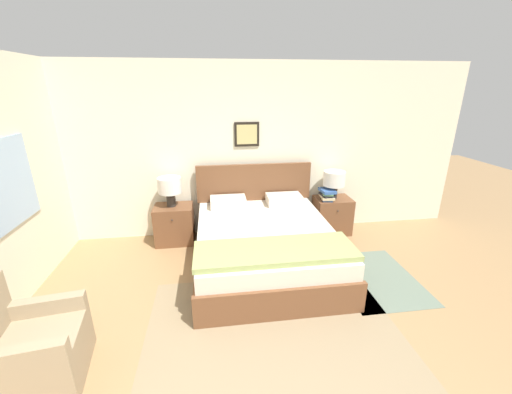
# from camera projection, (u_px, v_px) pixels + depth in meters

# --- Properties ---
(wall_back) EXTENTS (7.27, 0.09, 2.60)m
(wall_back) POSITION_uv_depth(u_px,v_px,m) (234.00, 152.00, 4.76)
(wall_back) COLOR beige
(wall_back) RESTS_ON ground_plane
(area_rug_main) EXTENTS (2.44, 1.85, 0.01)m
(area_rug_main) POSITION_uv_depth(u_px,v_px,m) (273.00, 331.00, 3.04)
(area_rug_main) COLOR #897556
(area_rug_main) RESTS_ON ground_plane
(area_rug_bedside) EXTENTS (0.94, 1.25, 0.01)m
(area_rug_bedside) POSITION_uv_depth(u_px,v_px,m) (376.00, 278.00, 3.89)
(area_rug_bedside) COLOR slate
(area_rug_bedside) RESTS_ON ground_plane
(bed) EXTENTS (1.76, 2.11, 1.13)m
(bed) POSITION_uv_depth(u_px,v_px,m) (265.00, 244.00, 4.09)
(bed) COLOR brown
(bed) RESTS_ON ground_plane
(armchair) EXTENTS (0.76, 0.74, 0.86)m
(armchair) POSITION_uv_depth(u_px,v_px,m) (29.00, 351.00, 2.46)
(armchair) COLOR #998466
(armchair) RESTS_ON ground_plane
(nightstand_near_window) EXTENTS (0.56, 0.44, 0.58)m
(nightstand_near_window) POSITION_uv_depth(u_px,v_px,m) (175.00, 224.00, 4.71)
(nightstand_near_window) COLOR brown
(nightstand_near_window) RESTS_ON ground_plane
(nightstand_by_door) EXTENTS (0.56, 0.44, 0.58)m
(nightstand_by_door) POSITION_uv_depth(u_px,v_px,m) (332.00, 215.00, 5.03)
(nightstand_by_door) COLOR brown
(nightstand_by_door) RESTS_ON ground_plane
(table_lamp_near_window) EXTENTS (0.33, 0.33, 0.43)m
(table_lamp_near_window) POSITION_uv_depth(u_px,v_px,m) (170.00, 187.00, 4.52)
(table_lamp_near_window) COLOR #2D2823
(table_lamp_near_window) RESTS_ON nightstand_near_window
(table_lamp_by_door) EXTENTS (0.33, 0.33, 0.43)m
(table_lamp_by_door) POSITION_uv_depth(u_px,v_px,m) (334.00, 180.00, 4.84)
(table_lamp_by_door) COLOR #2D2823
(table_lamp_by_door) RESTS_ON nightstand_by_door
(book_thick_bottom) EXTENTS (0.20, 0.27, 0.03)m
(book_thick_bottom) POSITION_uv_depth(u_px,v_px,m) (327.00, 199.00, 4.87)
(book_thick_bottom) COLOR #335693
(book_thick_bottom) RESTS_ON nightstand_by_door
(book_hardcover_middle) EXTENTS (0.22, 0.29, 0.04)m
(book_hardcover_middle) POSITION_uv_depth(u_px,v_px,m) (327.00, 197.00, 4.86)
(book_hardcover_middle) COLOR beige
(book_hardcover_middle) RESTS_ON book_thick_bottom
(book_novel_upper) EXTENTS (0.20, 0.26, 0.04)m
(book_novel_upper) POSITION_uv_depth(u_px,v_px,m) (327.00, 195.00, 4.85)
(book_novel_upper) COLOR #232328
(book_novel_upper) RESTS_ON book_hardcover_middle
(book_slim_near_top) EXTENTS (0.20, 0.29, 0.03)m
(book_slim_near_top) POSITION_uv_depth(u_px,v_px,m) (327.00, 193.00, 4.84)
(book_slim_near_top) COLOR #4C7551
(book_slim_near_top) RESTS_ON book_novel_upper
(book_paperback_top) EXTENTS (0.21, 0.28, 0.04)m
(book_paperback_top) POSITION_uv_depth(u_px,v_px,m) (327.00, 191.00, 4.83)
(book_paperback_top) COLOR #335693
(book_paperback_top) RESTS_ON book_slim_near_top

